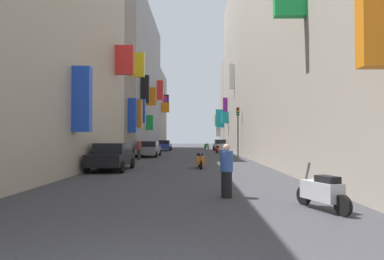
% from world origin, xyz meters
% --- Properties ---
extents(ground_plane, '(140.00, 140.00, 0.00)m').
position_xyz_m(ground_plane, '(0.00, 30.00, 0.00)').
color(ground_plane, '#38383D').
extents(building_left_near, '(7.27, 22.94, 13.19)m').
position_xyz_m(building_left_near, '(-7.99, 11.46, 6.59)').
color(building_left_near, '#9E9384').
rests_on(building_left_near, ground).
extents(building_left_mid_b, '(7.15, 5.02, 17.39)m').
position_xyz_m(building_left_mid_b, '(-7.98, 25.48, 8.67)').
color(building_left_mid_b, slate).
rests_on(building_left_mid_b, ground).
extents(building_left_mid_c, '(7.24, 20.98, 17.70)m').
position_xyz_m(building_left_mid_c, '(-7.99, 38.47, 8.84)').
color(building_left_mid_c, gray).
rests_on(building_left_mid_c, ground).
extents(building_left_far, '(7.29, 11.03, 12.85)m').
position_xyz_m(building_left_far, '(-7.99, 54.48, 6.43)').
color(building_left_far, gray).
rests_on(building_left_far, ground).
extents(building_right_near, '(7.24, 36.73, 18.60)m').
position_xyz_m(building_right_near, '(8.00, 18.36, 9.30)').
color(building_right_near, '#9E9384').
rests_on(building_right_near, ground).
extents(building_right_mid_a, '(6.90, 12.25, 21.05)m').
position_xyz_m(building_right_mid_a, '(8.00, 42.86, 10.52)').
color(building_right_mid_a, '#9E9384').
rests_on(building_right_mid_a, ground).
extents(building_right_mid_b, '(7.28, 11.01, 14.68)m').
position_xyz_m(building_right_mid_b, '(7.98, 54.49, 7.33)').
color(building_right_mid_b, gray).
rests_on(building_right_mid_b, ground).
extents(parked_car_black, '(1.94, 4.01, 1.47)m').
position_xyz_m(parked_car_black, '(-3.93, 15.00, 0.77)').
color(parked_car_black, black).
rests_on(parked_car_black, ground).
extents(parked_car_silver, '(1.86, 4.06, 1.53)m').
position_xyz_m(parked_car_silver, '(3.96, 43.80, 0.79)').
color(parked_car_silver, '#B7B7BC').
rests_on(parked_car_silver, ground).
extents(parked_car_grey, '(1.93, 4.46, 1.44)m').
position_xyz_m(parked_car_grey, '(-3.79, 28.13, 0.76)').
color(parked_car_grey, slate).
rests_on(parked_car_grey, ground).
extents(parked_car_blue, '(1.87, 4.01, 1.44)m').
position_xyz_m(parked_car_blue, '(-3.79, 43.09, 0.76)').
color(parked_car_blue, navy).
rests_on(parked_car_blue, ground).
extents(scooter_red, '(0.65, 1.89, 1.13)m').
position_xyz_m(scooter_red, '(3.07, 35.61, 0.46)').
color(scooter_red, red).
rests_on(scooter_red, ground).
extents(scooter_orange, '(0.51, 1.91, 1.13)m').
position_xyz_m(scooter_orange, '(0.87, 16.39, 0.46)').
color(scooter_orange, orange).
rests_on(scooter_orange, ground).
extents(scooter_green, '(0.83, 1.87, 1.13)m').
position_xyz_m(scooter_green, '(2.26, 48.89, 0.46)').
color(scooter_green, '#287F3D').
rests_on(scooter_green, ground).
extents(scooter_silver, '(0.78, 1.77, 1.13)m').
position_xyz_m(scooter_silver, '(3.71, 5.07, 0.46)').
color(scooter_silver, '#ADADB2').
rests_on(scooter_silver, ground).
extents(pedestrian_crossing, '(0.52, 0.52, 1.63)m').
position_xyz_m(pedestrian_crossing, '(-4.00, 23.99, 0.81)').
color(pedestrian_crossing, '#262626').
rests_on(pedestrian_crossing, ground).
extents(pedestrian_near_left, '(0.54, 0.54, 1.58)m').
position_xyz_m(pedestrian_near_left, '(1.55, 6.77, 0.78)').
color(pedestrian_near_left, black).
rests_on(pedestrian_near_left, ground).
extents(traffic_light_near_corner, '(0.26, 0.34, 4.66)m').
position_xyz_m(traffic_light_near_corner, '(4.61, 28.70, 3.15)').
color(traffic_light_near_corner, '#2D2D2D').
rests_on(traffic_light_near_corner, ground).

